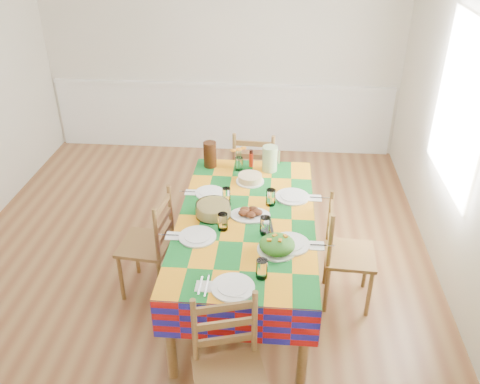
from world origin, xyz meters
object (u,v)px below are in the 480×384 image
at_px(chair_left, 150,245).
at_px(tea_pitcher, 210,154).
at_px(dining_table, 246,226).
at_px(chair_far, 255,174).
at_px(chair_right, 345,254).
at_px(meat_platter, 250,213).
at_px(chair_near, 229,373).
at_px(green_pitcher, 270,159).

bearing_deg(chair_left, tea_pitcher, 160.97).
relative_size(dining_table, chair_left, 2.11).
xyz_separation_m(chair_far, chair_right, (0.81, -1.27, -0.03)).
relative_size(dining_table, meat_platter, 6.19).
height_order(meat_platter, chair_far, chair_far).
distance_m(chair_near, chair_far, 2.54).
bearing_deg(chair_right, dining_table, 93.54).
relative_size(tea_pitcher, chair_left, 0.26).
bearing_deg(tea_pitcher, chair_near, -79.60).
relative_size(dining_table, chair_far, 2.01).
bearing_deg(chair_left, chair_right, 96.22).
height_order(green_pitcher, chair_left, green_pitcher).
distance_m(dining_table, chair_right, 0.84).
xyz_separation_m(green_pitcher, chair_right, (0.65, -0.82, -0.44)).
distance_m(chair_near, chair_left, 1.49).
xyz_separation_m(meat_platter, green_pitcher, (0.13, 0.80, 0.09)).
distance_m(tea_pitcher, chair_far, 0.71).
bearing_deg(meat_platter, tea_pitcher, 117.21).
relative_size(green_pitcher, chair_far, 0.24).
bearing_deg(dining_table, chair_far, 90.12).
xyz_separation_m(chair_left, chair_right, (1.61, 0.01, -0.00)).
bearing_deg(chair_left, chair_near, 38.01).
xyz_separation_m(green_pitcher, tea_pitcher, (-0.56, 0.04, 0.00)).
relative_size(chair_far, chair_left, 1.05).
relative_size(meat_platter, chair_right, 0.34).
distance_m(tea_pitcher, chair_near, 2.20).
relative_size(green_pitcher, chair_near, 0.25).
bearing_deg(dining_table, chair_right, 0.18).
height_order(green_pitcher, chair_right, green_pitcher).
height_order(dining_table, chair_right, chair_right).
bearing_deg(chair_near, chair_left, 106.59).
bearing_deg(chair_far, chair_left, 60.97).
relative_size(meat_platter, green_pitcher, 1.36).
bearing_deg(green_pitcher, chair_left, -139.39).
bearing_deg(meat_platter, chair_near, -91.74).
xyz_separation_m(green_pitcher, chair_near, (-0.17, -2.09, -0.42)).
distance_m(dining_table, chair_far, 1.28).
xyz_separation_m(dining_table, tea_pitcher, (-0.40, 0.86, 0.21)).
bearing_deg(meat_platter, chair_right, -1.40).
bearing_deg(chair_right, green_pitcher, 41.74).
xyz_separation_m(meat_platter, chair_right, (0.78, -0.02, -0.34)).
height_order(meat_platter, chair_left, chair_left).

